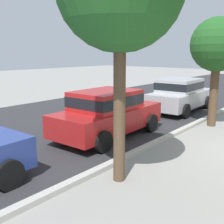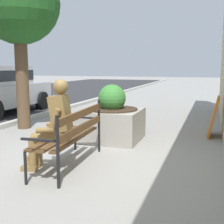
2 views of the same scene
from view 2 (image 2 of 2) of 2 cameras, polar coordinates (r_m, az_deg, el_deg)
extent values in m
plane|color=gray|center=(5.07, -7.29, -9.39)|extent=(80.00, 80.00, 0.00)
cube|color=brown|center=(4.78, -6.62, -4.88)|extent=(1.70, 0.21, 0.04)
cube|color=brown|center=(4.85, -8.61, -4.73)|extent=(1.70, 0.21, 0.04)
cube|color=brown|center=(4.92, -10.54, -4.58)|extent=(1.70, 0.21, 0.04)
cube|color=brown|center=(4.71, -5.63, -2.94)|extent=(1.70, 0.14, 0.11)
cube|color=brown|center=(4.67, -5.67, -0.30)|extent=(1.70, 0.14, 0.11)
cylinder|color=black|center=(4.24, -15.86, -10.06)|extent=(0.04, 0.04, 0.45)
cylinder|color=black|center=(3.96, -10.09, -7.43)|extent=(0.04, 0.04, 0.95)
cube|color=black|center=(4.04, -13.63, -5.09)|extent=(0.06, 0.48, 0.03)
cylinder|color=black|center=(5.76, -6.91, -4.85)|extent=(0.04, 0.04, 0.45)
cylinder|color=black|center=(5.56, -2.44, -2.66)|extent=(0.04, 0.04, 0.95)
cube|color=black|center=(5.62, -5.08, -1.07)|extent=(0.06, 0.48, 0.03)
cube|color=olive|center=(4.64, -10.66, -3.99)|extent=(0.40, 0.38, 0.16)
cube|color=olive|center=(4.55, -9.57, -0.10)|extent=(0.41, 0.36, 0.55)
sphere|color=olive|center=(4.51, -9.57, 4.68)|extent=(0.22, 0.22, 0.22)
cylinder|color=olive|center=(4.36, -10.62, -1.18)|extent=(0.12, 0.19, 0.29)
cylinder|color=olive|center=(4.42, -12.33, -3.33)|extent=(0.13, 0.28, 0.10)
cylinder|color=olive|center=(4.77, -9.05, -0.29)|extent=(0.12, 0.19, 0.29)
cylinder|color=olive|center=(4.85, -10.56, -2.23)|extent=(0.13, 0.28, 0.10)
cylinder|color=olive|center=(4.61, -12.65, -4.64)|extent=(0.20, 0.38, 0.14)
cylinder|color=olive|center=(4.74, -14.62, -7.73)|extent=(0.11, 0.11, 0.50)
cube|color=olive|center=(4.82, -15.19, -10.13)|extent=(0.16, 0.26, 0.07)
cylinder|color=olive|center=(4.77, -11.93, -4.16)|extent=(0.20, 0.38, 0.14)
cylinder|color=olive|center=(4.90, -13.84, -7.16)|extent=(0.11, 0.11, 0.50)
cube|color=olive|center=(4.98, -14.41, -9.50)|extent=(0.16, 0.26, 0.07)
cube|color=olive|center=(5.10, -14.32, -8.54)|extent=(0.31, 0.23, 0.16)
cube|color=gray|center=(6.47, 0.00, -2.42)|extent=(1.19, 1.19, 0.65)
cylinder|color=#38281C|center=(6.41, 0.00, 0.56)|extent=(1.07, 1.07, 0.03)
sphere|color=#387A33|center=(6.38, 0.00, 2.61)|extent=(0.58, 0.58, 0.58)
cylinder|color=brown|center=(7.92, -16.41, 5.51)|extent=(0.31, 0.31, 2.36)
sphere|color=#235B23|center=(8.05, -17.00, 18.93)|extent=(1.97, 1.97, 1.97)
cylinder|color=black|center=(12.30, -19.86, 2.29)|extent=(0.65, 0.24, 0.64)
cylinder|color=black|center=(11.37, -12.96, 2.11)|extent=(0.65, 0.24, 0.64)
cube|color=#C6661E|center=(7.14, 18.44, -0.79)|extent=(0.70, 0.23, 0.89)
camera|label=1|loc=(4.13, -149.11, 9.45)|focal=44.00mm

